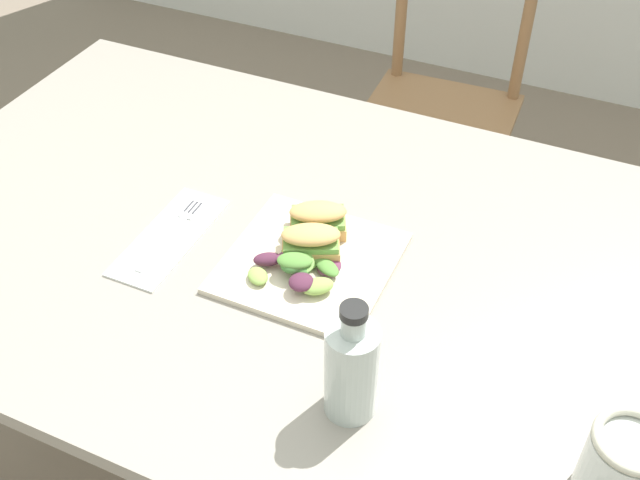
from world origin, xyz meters
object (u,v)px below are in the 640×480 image
at_px(dining_table, 271,286).
at_px(fork_on_napkin, 175,229).
at_px(plate_lunch, 310,262).
at_px(mason_jar_iced_tea, 619,470).
at_px(chair_wooden_far, 441,110).
at_px(sandwich_half_back, 318,219).
at_px(sandwich_half_front, 311,242).
at_px(bottle_cold_brew, 351,373).

xyz_separation_m(dining_table, fork_on_napkin, (-0.15, -0.05, 0.12)).
relative_size(plate_lunch, mason_jar_iced_tea, 2.12).
bearing_deg(chair_wooden_far, fork_on_napkin, -99.86).
height_order(sandwich_half_back, mason_jar_iced_tea, mason_jar_iced_tea).
bearing_deg(sandwich_half_back, fork_on_napkin, -158.73).
xyz_separation_m(plate_lunch, sandwich_half_front, (-0.00, 0.01, 0.03)).
distance_m(sandwich_half_front, fork_on_napkin, 0.24).
height_order(dining_table, mason_jar_iced_tea, mason_jar_iced_tea).
xyz_separation_m(dining_table, mason_jar_iced_tea, (0.58, -0.25, 0.17)).
bearing_deg(chair_wooden_far, dining_table, -91.65).
relative_size(sandwich_half_front, fork_on_napkin, 0.57).
bearing_deg(fork_on_napkin, dining_table, 19.67).
height_order(chair_wooden_far, fork_on_napkin, chair_wooden_far).
relative_size(plate_lunch, fork_on_napkin, 1.38).
bearing_deg(plate_lunch, chair_wooden_far, 93.72).
xyz_separation_m(dining_table, plate_lunch, (0.09, -0.03, 0.12)).
height_order(plate_lunch, sandwich_half_front, sandwich_half_front).
xyz_separation_m(sandwich_half_back, fork_on_napkin, (-0.22, -0.09, -0.03)).
relative_size(bottle_cold_brew, mason_jar_iced_tea, 1.57).
xyz_separation_m(fork_on_napkin, bottle_cold_brew, (0.40, -0.20, 0.06)).
bearing_deg(plate_lunch, dining_table, 160.06).
bearing_deg(mason_jar_iced_tea, sandwich_half_front, 155.61).
bearing_deg(bottle_cold_brew, mason_jar_iced_tea, 1.62).
xyz_separation_m(dining_table, sandwich_half_back, (0.08, 0.03, 0.16)).
relative_size(plate_lunch, sandwich_half_front, 2.40).
height_order(chair_wooden_far, sandwich_half_back, chair_wooden_far).
bearing_deg(sandwich_half_front, mason_jar_iced_tea, -24.39).
distance_m(sandwich_half_back, mason_jar_iced_tea, 0.58).
xyz_separation_m(chair_wooden_far, fork_on_napkin, (-0.17, -1.00, 0.30)).
bearing_deg(sandwich_half_front, fork_on_napkin, -172.45).
distance_m(fork_on_napkin, bottle_cold_brew, 0.45).
bearing_deg(sandwich_half_front, sandwich_half_back, 103.10).
height_order(sandwich_half_front, sandwich_half_back, same).
height_order(sandwich_half_front, fork_on_napkin, sandwich_half_front).
distance_m(dining_table, chair_wooden_far, 0.96).
xyz_separation_m(dining_table, chair_wooden_far, (0.03, 0.95, -0.18)).
bearing_deg(bottle_cold_brew, plate_lunch, 126.12).
distance_m(bottle_cold_brew, mason_jar_iced_tea, 0.33).
distance_m(dining_table, sandwich_half_back, 0.18).
xyz_separation_m(dining_table, bottle_cold_brew, (0.25, -0.25, 0.19)).
bearing_deg(sandwich_half_front, chair_wooden_far, 93.60).
height_order(chair_wooden_far, plate_lunch, chair_wooden_far).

